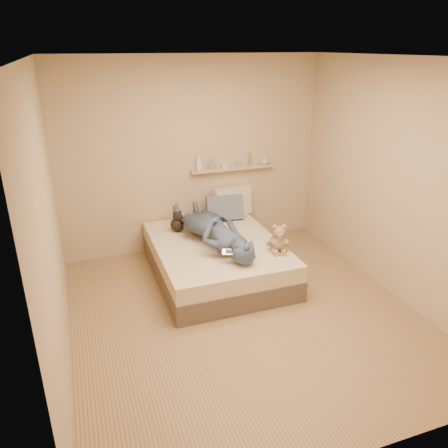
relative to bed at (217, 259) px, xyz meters
name	(u,v)px	position (x,y,z in m)	size (l,w,h in m)	color
room	(246,200)	(0.00, -0.93, 1.08)	(3.80, 3.80, 3.80)	#A17B53
bed	(217,259)	(0.00, 0.00, 0.00)	(1.50, 1.90, 0.45)	brown
game_console	(230,252)	(-0.04, -0.59, 0.37)	(0.17, 0.13, 0.05)	silver
teddy_bear	(278,240)	(0.60, -0.48, 0.37)	(0.27, 0.28, 0.34)	#936D50
dark_plush	(177,223)	(-0.37, 0.49, 0.35)	(0.18, 0.18, 0.28)	black
pillow_cream	(232,201)	(0.51, 0.83, 0.43)	(0.55, 0.16, 0.40)	beige
pillow_grey	(225,208)	(0.35, 0.69, 0.40)	(0.50, 0.14, 0.34)	slate
person	(213,229)	(-0.05, -0.01, 0.41)	(0.57, 1.56, 0.37)	#404B65
wall_shelf	(233,168)	(0.55, 0.91, 0.88)	(1.20, 0.12, 0.03)	tan
shelf_bottles	(226,163)	(0.45, 0.91, 0.97)	(1.08, 0.12, 0.21)	white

